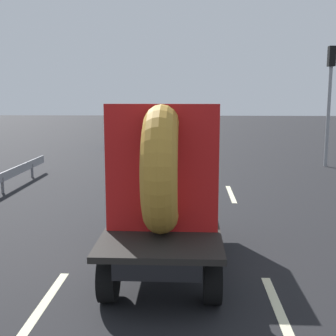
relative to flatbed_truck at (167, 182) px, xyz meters
The scene contains 8 objects.
ground_plane 1.64m from the flatbed_truck, 113.38° to the left, with size 120.00×120.00×0.00m, color black.
flatbed_truck is the anchor object (origin of this frame).
distant_sedan 19.78m from the flatbed_truck, 101.05° to the left, with size 1.70×3.97×1.29m.
traffic_light 14.02m from the flatbed_truck, 60.31° to the left, with size 0.42×0.36×5.50m.
lane_dash_left_near 3.47m from the flatbed_truck, 127.91° to the right, with size 2.73×0.16×0.01m, color beige.
lane_dash_left_far 6.48m from the flatbed_truck, 107.52° to the left, with size 2.68×0.16×0.01m, color beige.
lane_dash_right_near 3.42m from the flatbed_truck, 51.28° to the right, with size 2.54×0.16×0.01m, color beige.
lane_dash_right_far 6.44m from the flatbed_truck, 72.36° to the left, with size 2.62×0.16×0.01m, color beige.
Camera 1 is at (0.62, -9.40, 3.39)m, focal length 47.80 mm.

